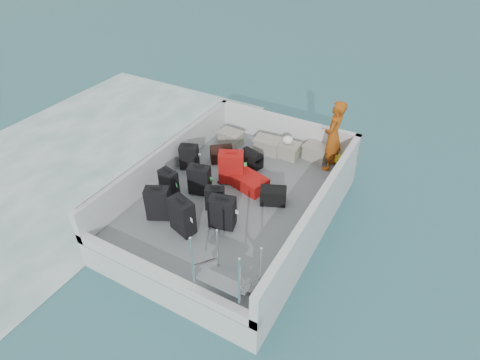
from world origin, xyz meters
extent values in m
plane|color=#16434E|center=(0.00, 0.00, 0.00)|extent=(160.00, 160.00, 0.00)
plane|color=white|center=(-4.80, 0.00, 0.00)|extent=(10.00, 10.00, 0.00)
cube|color=silver|center=(0.00, 0.00, 0.30)|extent=(3.60, 5.00, 0.60)
cube|color=slate|center=(0.00, 0.00, 0.61)|extent=(3.30, 4.70, 0.02)
cube|color=silver|center=(-1.73, 0.00, 0.97)|extent=(0.14, 5.00, 0.70)
cube|color=silver|center=(1.73, 0.00, 0.97)|extent=(0.14, 5.00, 0.70)
cube|color=silver|center=(0.00, 2.43, 0.97)|extent=(3.60, 0.14, 0.70)
cube|color=silver|center=(0.00, -2.43, 0.72)|extent=(3.60, 0.14, 0.20)
cylinder|color=silver|center=(-1.73, 0.00, 1.37)|extent=(0.04, 4.80, 0.04)
cube|color=black|center=(-0.93, -1.25, 0.96)|extent=(0.51, 0.42, 0.69)
cube|color=black|center=(-1.20, -0.59, 0.91)|extent=(0.42, 0.29, 0.58)
cube|color=black|center=(-1.39, 0.38, 0.91)|extent=(0.46, 0.38, 0.58)
cube|color=black|center=(-0.33, -1.33, 0.98)|extent=(0.53, 0.40, 0.71)
cube|color=black|center=(-0.69, -0.24, 0.94)|extent=(0.48, 0.35, 0.64)
cube|color=#B30D10|center=(-0.34, 0.42, 0.97)|extent=(0.60, 0.51, 0.71)
cube|color=black|center=(0.23, -0.87, 0.95)|extent=(0.53, 0.39, 0.65)
cube|color=black|center=(-0.15, -0.52, 0.88)|extent=(0.41, 0.33, 0.51)
cube|color=#B30D10|center=(0.12, 0.41, 0.76)|extent=(0.81, 0.64, 0.28)
cube|color=gray|center=(-1.11, 1.72, 0.78)|extent=(0.54, 0.40, 0.31)
cube|color=gray|center=(-0.17, 1.82, 0.79)|extent=(0.61, 0.45, 0.34)
cube|color=gray|center=(0.30, 1.89, 0.78)|extent=(0.54, 0.37, 0.33)
cube|color=gray|center=(0.93, 2.11, 0.78)|extent=(0.58, 0.44, 0.32)
ellipsoid|color=yellow|center=(1.45, 2.20, 0.73)|extent=(0.28, 0.26, 0.22)
ellipsoid|color=white|center=(0.30, 1.89, 1.04)|extent=(0.24, 0.24, 0.18)
imported|color=#D95F14|center=(1.30, 1.94, 1.42)|extent=(0.39, 0.60, 1.61)
camera|label=1|loc=(3.20, -5.49, 5.77)|focal=30.00mm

